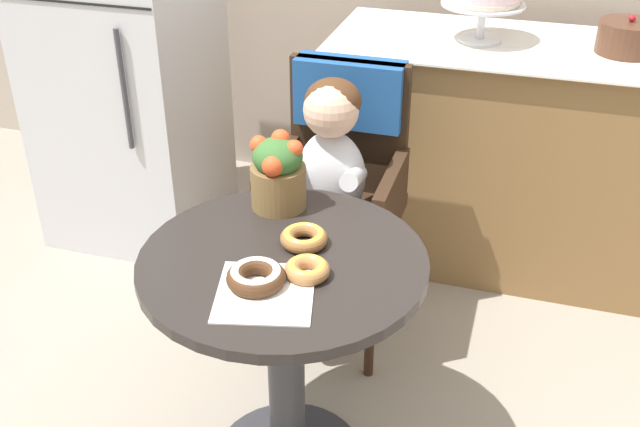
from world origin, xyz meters
TOP-DOWN VIEW (x-y plane):
  - cafe_table at (0.00, 0.00)m, footprint 0.72×0.72m
  - wicker_chair at (-0.05, 0.71)m, footprint 0.42×0.45m
  - seated_child at (-0.05, 0.56)m, footprint 0.27×0.32m
  - paper_napkin at (0.01, -0.15)m, footprint 0.27×0.28m
  - donut_front at (-0.02, -0.13)m, footprint 0.14×0.14m
  - donut_mid at (0.08, -0.06)m, footprint 0.11×0.11m
  - donut_side at (0.03, 0.07)m, footprint 0.12×0.12m
  - flower_vase at (-0.09, 0.24)m, footprint 0.15×0.16m
  - display_counter at (0.55, 1.30)m, footprint 1.56×0.62m
  - round_layer_cake at (0.81, 1.31)m, footprint 0.21×0.21m
  - refrigerator at (-1.05, 1.10)m, footprint 0.64×0.63m

SIDE VIEW (x-z plane):
  - display_counter at x=0.55m, z-range 0.00..0.90m
  - cafe_table at x=0.00m, z-range 0.15..0.87m
  - wicker_chair at x=-0.05m, z-range 0.16..1.12m
  - seated_child at x=-0.05m, z-range 0.31..1.04m
  - paper_napkin at x=0.01m, z-range 0.72..0.72m
  - donut_mid at x=0.08m, z-range 0.72..0.76m
  - donut_side at x=0.03m, z-range 0.72..0.76m
  - donut_front at x=-0.02m, z-range 0.72..0.77m
  - flower_vase at x=-0.09m, z-range 0.72..0.93m
  - refrigerator at x=-1.05m, z-range 0.00..1.70m
  - round_layer_cake at x=0.81m, z-range 0.89..1.02m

